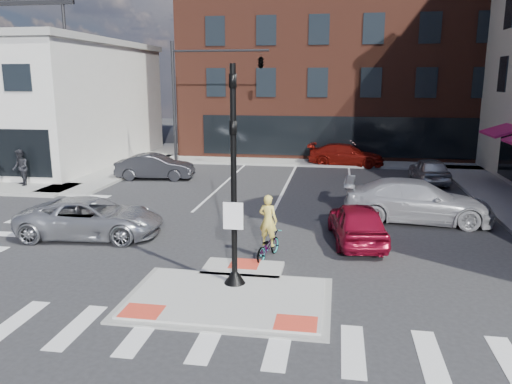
% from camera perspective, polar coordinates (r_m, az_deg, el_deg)
% --- Properties ---
extents(ground, '(120.00, 120.00, 0.00)m').
position_cam_1_polar(ground, '(13.93, -2.78, -11.41)').
color(ground, '#28282B').
rests_on(ground, ground).
extents(refuge_island, '(5.40, 4.65, 0.13)m').
position_cam_1_polar(refuge_island, '(13.68, -3.02, -11.65)').
color(refuge_island, gray).
rests_on(refuge_island, ground).
extents(sidewalk_nw, '(23.50, 20.50, 0.15)m').
position_cam_1_polar(sidewalk_nw, '(34.33, -25.40, 2.06)').
color(sidewalk_nw, gray).
rests_on(sidewalk_nw, ground).
extents(sidewalk_n, '(26.00, 3.00, 0.15)m').
position_cam_1_polar(sidewalk_n, '(34.88, 9.71, 3.26)').
color(sidewalk_n, gray).
rests_on(sidewalk_n, ground).
extents(building_n, '(24.40, 18.40, 15.50)m').
position_cam_1_polar(building_n, '(44.47, 10.06, 15.25)').
color(building_n, '#4D2318').
rests_on(building_n, ground).
extents(building_far_left, '(10.00, 12.00, 10.00)m').
position_cam_1_polar(building_far_left, '(64.78, 3.48, 12.08)').
color(building_far_left, slate).
rests_on(building_far_left, ground).
extents(building_far_right, '(12.00, 12.00, 12.00)m').
position_cam_1_polar(building_far_right, '(66.72, 15.12, 12.55)').
color(building_far_right, brown).
rests_on(building_far_right, ground).
extents(signal_pole, '(0.60, 0.60, 5.98)m').
position_cam_1_polar(signal_pole, '(13.52, -2.54, -1.58)').
color(signal_pole, black).
rests_on(signal_pole, refuge_island).
extents(mast_arm_signal, '(6.10, 2.24, 8.00)m').
position_cam_1_polar(mast_arm_signal, '(31.05, -2.21, 13.66)').
color(mast_arm_signal, black).
rests_on(mast_arm_signal, ground).
extents(silver_suv, '(5.41, 2.88, 1.45)m').
position_cam_1_polar(silver_suv, '(19.33, -18.29, -2.83)').
color(silver_suv, '#A8A9AF').
rests_on(silver_suv, ground).
extents(red_sedan, '(2.26, 4.48, 1.46)m').
position_cam_1_polar(red_sedan, '(18.13, 11.48, -3.42)').
color(red_sedan, maroon).
rests_on(red_sedan, ground).
extents(white_pickup, '(6.02, 2.75, 1.71)m').
position_cam_1_polar(white_pickup, '(21.39, 17.93, -0.99)').
color(white_pickup, silver).
rests_on(white_pickup, ground).
extents(bg_car_dark, '(4.61, 2.02, 1.47)m').
position_cam_1_polar(bg_car_dark, '(29.70, -11.45, 2.86)').
color(bg_car_dark, '#252529').
rests_on(bg_car_dark, ground).
extents(bg_car_silver, '(1.94, 4.30, 1.43)m').
position_cam_1_polar(bg_car_silver, '(29.71, 19.21, 2.36)').
color(bg_car_silver, silver).
rests_on(bg_car_silver, ground).
extents(bg_car_red, '(5.24, 2.64, 1.46)m').
position_cam_1_polar(bg_car_red, '(34.29, 10.24, 4.19)').
color(bg_car_red, maroon).
rests_on(bg_car_red, ground).
extents(cyclist, '(1.01, 1.77, 2.13)m').
position_cam_1_polar(cyclist, '(16.15, 1.37, -5.22)').
color(cyclist, '#3F3F44').
rests_on(cyclist, ground).
extents(pedestrian_a, '(1.19, 1.19, 1.94)m').
position_cam_1_polar(pedestrian_a, '(29.39, -25.34, 2.54)').
color(pedestrian_a, black).
rests_on(pedestrian_a, sidewalk_nw).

